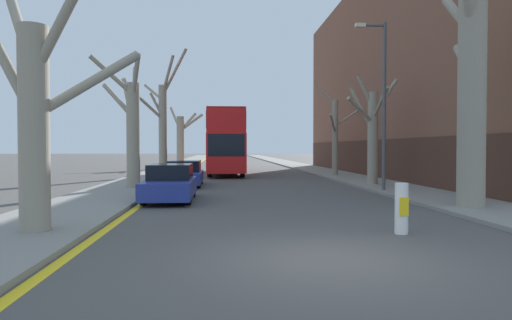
# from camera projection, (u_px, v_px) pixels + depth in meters

# --- Properties ---
(ground_plane) EXTENTS (300.00, 300.00, 0.00)m
(ground_plane) POSITION_uv_depth(u_px,v_px,m) (328.00, 259.00, 8.07)
(ground_plane) COLOR #4C4947
(sidewalk_left) EXTENTS (3.21, 120.00, 0.12)m
(sidewalk_left) POSITION_uv_depth(u_px,v_px,m) (185.00, 163.00, 57.41)
(sidewalk_left) COLOR gray
(sidewalk_left) RESTS_ON ground
(sidewalk_right) EXTENTS (3.21, 120.00, 0.12)m
(sidewalk_right) POSITION_uv_depth(u_px,v_px,m) (286.00, 163.00, 58.40)
(sidewalk_right) COLOR gray
(sidewalk_right) RESTS_ON ground
(building_facade_right) EXTENTS (10.08, 34.71, 14.13)m
(building_facade_right) POSITION_uv_depth(u_px,v_px,m) (433.00, 76.00, 32.08)
(building_facade_right) COLOR brown
(building_facade_right) RESTS_ON ground
(kerb_line_stripe) EXTENTS (0.24, 120.00, 0.01)m
(kerb_line_stripe) POSITION_uv_depth(u_px,v_px,m) (199.00, 164.00, 57.55)
(kerb_line_stripe) COLOR yellow
(kerb_line_stripe) RESTS_ON ground
(street_tree_left_0) EXTENTS (3.64, 2.57, 6.69)m
(street_tree_left_0) POSITION_uv_depth(u_px,v_px,m) (37.00, 109.00, 10.24)
(street_tree_left_0) COLOR gray
(street_tree_left_0) RESTS_ON ground
(street_tree_left_1) EXTENTS (2.45, 3.31, 6.21)m
(street_tree_left_1) POSITION_uv_depth(u_px,v_px,m) (132.00, 125.00, 21.61)
(street_tree_left_1) COLOR gray
(street_tree_left_1) RESTS_ON ground
(street_tree_left_2) EXTENTS (3.79, 3.08, 9.03)m
(street_tree_left_2) POSITION_uv_depth(u_px,v_px,m) (163.00, 122.00, 32.77)
(street_tree_left_2) COLOR gray
(street_tree_left_2) RESTS_ON ground
(street_tree_left_3) EXTENTS (3.51, 2.23, 6.19)m
(street_tree_left_3) POSITION_uv_depth(u_px,v_px,m) (181.00, 138.00, 45.45)
(street_tree_left_3) COLOR gray
(street_tree_left_3) RESTS_ON ground
(street_tree_right_0) EXTENTS (3.47, 3.38, 8.99)m
(street_tree_right_0) POSITION_uv_depth(u_px,v_px,m) (473.00, 84.00, 14.34)
(street_tree_right_0) COLOR gray
(street_tree_right_0) RESTS_ON ground
(street_tree_right_1) EXTENTS (2.94, 2.12, 5.72)m
(street_tree_right_1) POSITION_uv_depth(u_px,v_px,m) (372.00, 132.00, 23.48)
(street_tree_right_1) COLOR gray
(street_tree_right_1) RESTS_ON ground
(street_tree_right_2) EXTENTS (3.34, 2.21, 6.49)m
(street_tree_right_2) POSITION_uv_depth(u_px,v_px,m) (335.00, 135.00, 31.43)
(street_tree_right_2) COLOR gray
(street_tree_right_2) RESTS_ON ground
(double_decker_bus) EXTENTS (2.59, 10.98, 4.60)m
(double_decker_bus) POSITION_uv_depth(u_px,v_px,m) (225.00, 140.00, 34.00)
(double_decker_bus) COLOR red
(double_decker_bus) RESTS_ON ground
(parked_car_0) EXTENTS (1.75, 4.33, 1.36)m
(parked_car_0) POSITION_uv_depth(u_px,v_px,m) (170.00, 183.00, 17.07)
(parked_car_0) COLOR navy
(parked_car_0) RESTS_ON ground
(parked_car_1) EXTENTS (1.81, 4.45, 1.31)m
(parked_car_1) POSITION_uv_depth(u_px,v_px,m) (185.00, 174.00, 23.75)
(parked_car_1) COLOR navy
(parked_car_1) RESTS_ON ground
(lamp_post) EXTENTS (1.40, 0.20, 7.51)m
(lamp_post) POSITION_uv_depth(u_px,v_px,m) (382.00, 97.00, 20.11)
(lamp_post) COLOR #4C4F54
(lamp_post) RESTS_ON ground
(traffic_bollard) EXTENTS (0.30, 0.31, 1.17)m
(traffic_bollard) POSITION_uv_depth(u_px,v_px,m) (401.00, 208.00, 10.46)
(traffic_bollard) COLOR white
(traffic_bollard) RESTS_ON ground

